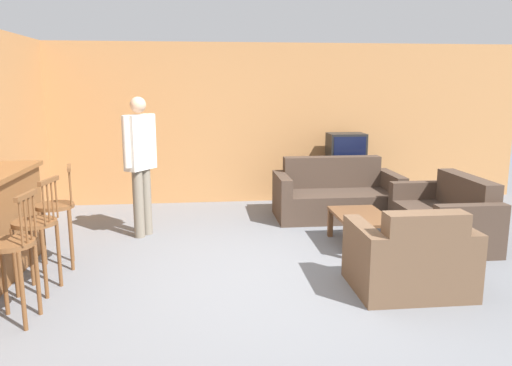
% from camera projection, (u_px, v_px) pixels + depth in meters
% --- Properties ---
extents(ground_plane, '(24.00, 24.00, 0.00)m').
position_uv_depth(ground_plane, '(276.00, 282.00, 4.98)').
color(ground_plane, slate).
extents(wall_back, '(9.40, 0.08, 2.60)m').
position_uv_depth(wall_back, '(245.00, 124.00, 8.21)').
color(wall_back, '#B27A47').
rests_on(wall_back, ground_plane).
extents(bar_chair_near, '(0.44, 0.44, 1.10)m').
position_uv_depth(bar_chair_near, '(12.00, 254.00, 4.03)').
color(bar_chair_near, brown).
rests_on(bar_chair_near, ground_plane).
extents(bar_chair_mid, '(0.47, 0.47, 1.10)m').
position_uv_depth(bar_chair_mid, '(37.00, 231.00, 4.64)').
color(bar_chair_mid, brown).
rests_on(bar_chair_mid, ground_plane).
extents(bar_chair_far, '(0.48, 0.48, 1.10)m').
position_uv_depth(bar_chair_far, '(57.00, 214.00, 5.28)').
color(bar_chair_far, brown).
rests_on(bar_chair_far, ground_plane).
extents(couch_far, '(1.80, 0.90, 0.86)m').
position_uv_depth(couch_far, '(336.00, 197.00, 7.39)').
color(couch_far, '#423328').
rests_on(couch_far, ground_plane).
extents(armchair_near, '(1.05, 0.85, 0.84)m').
position_uv_depth(armchair_near, '(410.00, 260.00, 4.72)').
color(armchair_near, brown).
rests_on(armchair_near, ground_plane).
extents(loveseat_right, '(0.83, 1.49, 0.83)m').
position_uv_depth(loveseat_right, '(445.00, 218.00, 6.22)').
color(loveseat_right, '#423328').
rests_on(loveseat_right, ground_plane).
extents(coffee_table, '(0.60, 0.95, 0.40)m').
position_uv_depth(coffee_table, '(361.00, 219.00, 6.02)').
color(coffee_table, brown).
rests_on(coffee_table, ground_plane).
extents(tv_unit, '(1.03, 0.49, 0.62)m').
position_uv_depth(tv_unit, '(345.00, 185.00, 8.19)').
color(tv_unit, black).
rests_on(tv_unit, ground_plane).
extents(tv, '(0.59, 0.42, 0.55)m').
position_uv_depth(tv, '(346.00, 150.00, 8.08)').
color(tv, black).
rests_on(tv, tv_unit).
extents(person_by_window, '(0.39, 0.49, 1.79)m').
position_uv_depth(person_by_window, '(140.00, 158.00, 6.32)').
color(person_by_window, '#756B5B').
rests_on(person_by_window, ground_plane).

